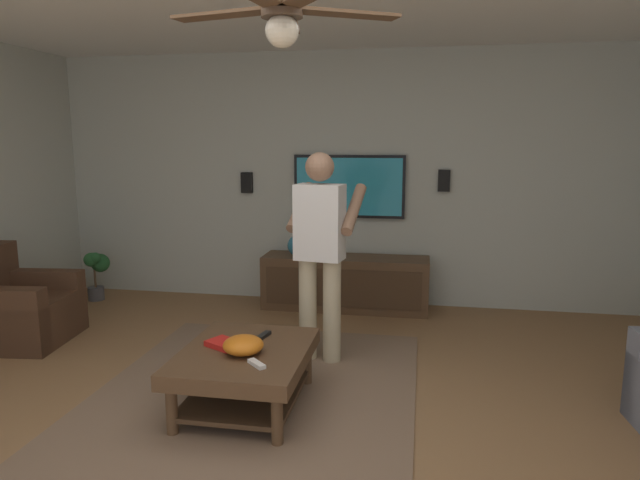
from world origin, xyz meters
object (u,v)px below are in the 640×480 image
object	(u,v)px
book	(224,344)
vase_round	(298,245)
armchair	(16,310)
remote_black	(264,335)
bowl	(243,345)
wall_speaker_right	(247,183)
media_console	(345,283)
tv	(349,187)
potted_plant_short	(97,269)
person_standing	(320,245)
coffee_table	(245,365)
wall_speaker_left	(444,181)
remote_white	(257,364)
ceiling_fan	(283,15)

from	to	relation	value
book	vase_round	world-z (taller)	vase_round
armchair	remote_black	bearing A→B (deg)	-20.51
bowl	wall_speaker_right	distance (m)	2.88
media_console	tv	size ratio (longest dim) A/B	1.46
potted_plant_short	person_standing	bearing A→B (deg)	-114.82
remote_black	coffee_table	bearing A→B (deg)	-1.40
person_standing	book	bearing A→B (deg)	159.74
tv	wall_speaker_right	size ratio (longest dim) A/B	5.29
tv	media_console	bearing A→B (deg)	-0.00
potted_plant_short	wall_speaker_left	distance (m)	3.83
book	vase_round	bearing A→B (deg)	-61.66
person_standing	book	xyz separation A→B (m)	(-0.88, 0.48, -0.51)
potted_plant_short	bowl	xyz separation A→B (m)	(-2.23, -2.39, 0.11)
media_console	tv	world-z (taller)	tv
media_console	person_standing	distance (m)	1.55
armchair	bowl	distance (m)	2.54
remote_white	remote_black	distance (m)	0.50
coffee_table	wall_speaker_left	bearing A→B (deg)	-27.00
armchair	tv	world-z (taller)	tv
armchair	book	distance (m)	2.34
vase_round	bowl	bearing A→B (deg)	-175.91
potted_plant_short	remote_white	bearing A→B (deg)	-133.51
wall_speaker_left	wall_speaker_right	xyz separation A→B (m)	(0.00, 2.09, -0.05)
remote_white	book	size ratio (longest dim) A/B	0.68
book	wall_speaker_right	xyz separation A→B (m)	(2.54, 0.63, 0.86)
person_standing	media_console	bearing A→B (deg)	8.19
media_console	vase_round	size ratio (longest dim) A/B	7.73
wall_speaker_left	ceiling_fan	world-z (taller)	ceiling_fan
book	wall_speaker_left	xyz separation A→B (m)	(2.54, -1.45, 0.91)
remote_black	remote_white	bearing A→B (deg)	22.76
remote_white	remote_black	xyz separation A→B (m)	(0.49, 0.10, 0.00)
armchair	bowl	bearing A→B (deg)	-27.79
potted_plant_short	wall_speaker_left	world-z (taller)	wall_speaker_left
media_console	vase_round	xyz separation A→B (m)	(-0.04, 0.49, 0.39)
tv	book	size ratio (longest dim) A/B	5.29
remote_white	vase_round	world-z (taller)	vase_round
book	remote_black	bearing A→B (deg)	-104.63
wall_speaker_right	ceiling_fan	distance (m)	3.51
book	coffee_table	bearing A→B (deg)	-160.62
coffee_table	remote_black	xyz separation A→B (m)	(0.24, -0.06, 0.12)
potted_plant_short	remote_black	distance (m)	3.09
remote_white	ceiling_fan	bearing A→B (deg)	-6.99
bowl	ceiling_fan	world-z (taller)	ceiling_fan
media_console	ceiling_fan	size ratio (longest dim) A/B	1.41
person_standing	remote_black	distance (m)	0.88
wall_speaker_right	bowl	bearing A→B (deg)	-163.22
media_console	wall_speaker_right	xyz separation A→B (m)	(0.25, 1.12, 1.00)
media_console	tv	distance (m)	1.01
coffee_table	book	distance (m)	0.19
potted_plant_short	remote_white	distance (m)	3.49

